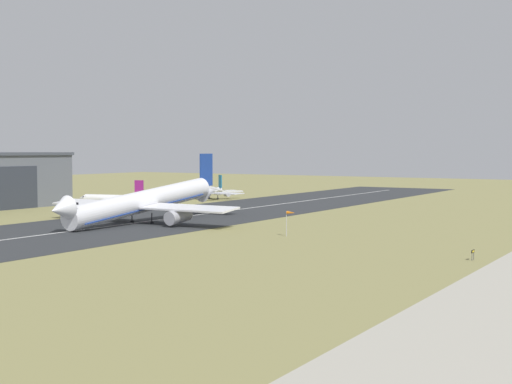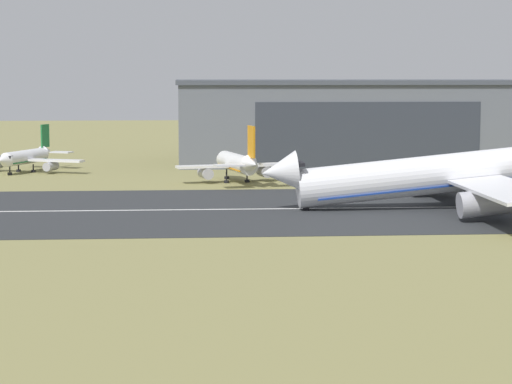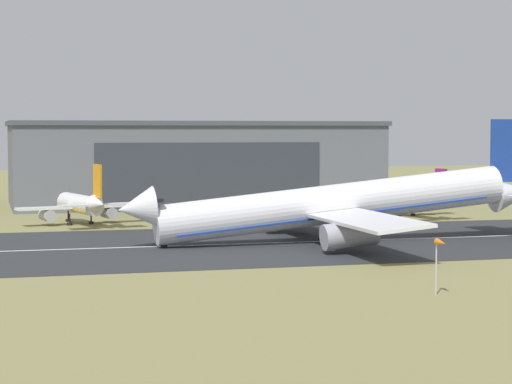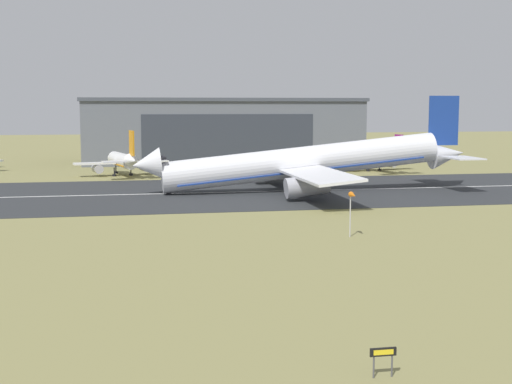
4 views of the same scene
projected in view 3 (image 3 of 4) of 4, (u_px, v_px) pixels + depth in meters
The scene contains 8 objects.
ground_plane at pixel (368, 339), 71.76m from camera, with size 645.71×645.71×0.00m, color olive.
runway_strip at pixel (195, 246), 129.61m from camera, with size 405.71×45.59×0.06m, color #2B2D30.
runway_centreline at pixel (195, 245), 129.61m from camera, with size 365.14×0.70×0.01m, color silver.
hangar_building at pixel (192, 163), 203.22m from camera, with size 73.24×34.01×16.80m.
airplane_landing at pixel (335, 205), 133.10m from camera, with size 59.41×52.42×16.55m.
airplane_parked_centre at pixel (407, 200), 173.82m from camera, with size 21.02×22.81×8.66m.
airplane_parked_far_east at pixel (81, 205), 158.14m from camera, with size 20.21×21.28×9.87m.
windsock_pole at pixel (441, 246), 89.67m from camera, with size 0.71×2.13×5.21m.
Camera 3 is at (-26.67, -6.14, 14.97)m, focal length 70.00 mm.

